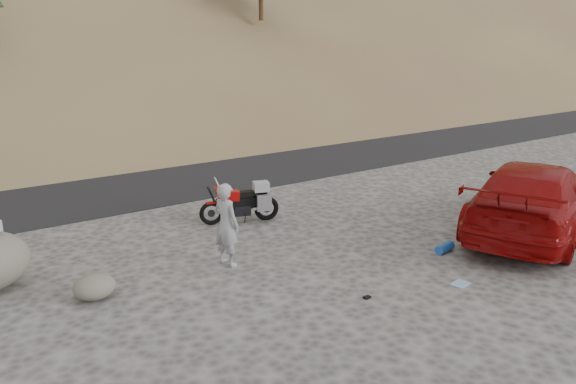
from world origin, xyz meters
name	(u,v)px	position (x,y,z in m)	size (l,w,h in m)	color
ground	(325,265)	(0.00, 0.00, 0.00)	(140.00, 140.00, 0.00)	#43413E
road	(154,175)	(0.00, 9.00, 0.00)	(120.00, 7.00, 0.05)	black
motorcycle	(243,202)	(0.02, 3.23, 0.50)	(1.91, 0.92, 1.17)	black
man	(228,264)	(-1.58, 1.14, 0.00)	(0.61, 0.40, 1.68)	#939498
red_car	(529,231)	(5.15, -1.17, 0.00)	(2.29, 5.64, 1.64)	#890707
small_rock	(94,287)	(-4.21, 1.14, 0.22)	(0.79, 0.72, 0.44)	#605B52
gear_blue_mat	(445,248)	(2.50, -0.91, 0.10)	(0.19, 0.19, 0.49)	#1B50A7
gear_bottle	(467,238)	(3.33, -0.83, 0.11)	(0.08, 0.08, 0.22)	#1B50A7
gear_funnel	(511,249)	(3.62, -1.72, 0.08)	(0.13, 0.13, 0.17)	red
gear_glove_a	(367,297)	(-0.31, -1.57, 0.02)	(0.12, 0.09, 0.04)	black
gear_blue_cloth	(460,284)	(1.50, -2.12, 0.01)	(0.34, 0.25, 0.01)	#87A8D1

